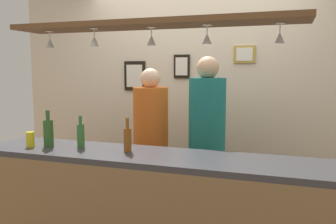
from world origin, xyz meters
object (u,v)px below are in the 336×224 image
(person_right_teal_shirt, at_px, (207,131))
(bottle_beer_amber_tall, at_px, (128,139))
(picture_frame_upper_small, at_px, (245,54))
(picture_frame_caricature, at_px, (135,76))
(picture_frame_crest, at_px, (182,66))
(drink_can, at_px, (30,139))
(person_left_orange_shirt, at_px, (151,135))
(bottle_beer_green_import, at_px, (81,135))
(bottle_champagne_green, at_px, (48,132))

(person_right_teal_shirt, distance_m, bottle_beer_amber_tall, 0.88)
(person_right_teal_shirt, xyz_separation_m, picture_frame_upper_small, (0.25, 0.63, 0.73))
(bottle_beer_amber_tall, xyz_separation_m, picture_frame_caricature, (-0.55, 1.39, 0.45))
(bottle_beer_amber_tall, xyz_separation_m, picture_frame_crest, (0.02, 1.39, 0.56))
(drink_can, distance_m, picture_frame_caricature, 1.59)
(bottle_beer_amber_tall, height_order, picture_frame_upper_small, picture_frame_upper_small)
(person_right_teal_shirt, bearing_deg, drink_can, -146.15)
(person_left_orange_shirt, height_order, picture_frame_caricature, picture_frame_caricature)
(bottle_beer_green_import, relative_size, picture_frame_caricature, 0.76)
(person_left_orange_shirt, distance_m, picture_frame_caricature, 0.95)
(drink_can, xyz_separation_m, picture_frame_crest, (0.84, 1.48, 0.60))
(drink_can, relative_size, picture_frame_crest, 0.47)
(picture_frame_upper_small, xyz_separation_m, picture_frame_crest, (-0.68, 0.00, -0.12))
(bottle_champagne_green, height_order, picture_frame_caricature, picture_frame_caricature)
(picture_frame_caricature, bearing_deg, person_right_teal_shirt, -32.15)
(drink_can, bearing_deg, person_left_orange_shirt, 50.06)
(picture_frame_crest, bearing_deg, drink_can, -119.58)
(drink_can, xyz_separation_m, picture_frame_upper_small, (1.53, 1.48, 0.72))
(person_left_orange_shirt, xyz_separation_m, bottle_champagne_green, (-0.58, -0.80, 0.13))
(person_left_orange_shirt, distance_m, picture_frame_crest, 0.93)
(bottle_beer_green_import, bearing_deg, bottle_champagne_green, -168.11)
(bottle_champagne_green, relative_size, picture_frame_crest, 1.15)
(bottle_champagne_green, distance_m, drink_can, 0.16)
(bottle_champagne_green, height_order, drink_can, bottle_champagne_green)
(picture_frame_caricature, bearing_deg, picture_frame_crest, 0.00)
(picture_frame_upper_small, relative_size, picture_frame_crest, 0.85)
(person_left_orange_shirt, distance_m, drink_can, 1.12)
(person_left_orange_shirt, relative_size, picture_frame_caricature, 4.79)
(picture_frame_upper_small, relative_size, picture_frame_caricature, 0.65)
(bottle_beer_amber_tall, bearing_deg, bottle_beer_green_import, 178.13)
(person_right_teal_shirt, xyz_separation_m, bottle_champagne_green, (-1.13, -0.80, 0.06))
(picture_frame_upper_small, bearing_deg, person_right_teal_shirt, -111.97)
(bottle_beer_amber_tall, height_order, drink_can, bottle_beer_amber_tall)
(bottle_beer_amber_tall, height_order, bottle_champagne_green, bottle_champagne_green)
(person_right_teal_shirt, relative_size, bottle_beer_green_import, 6.67)
(drink_can, height_order, picture_frame_crest, picture_frame_crest)
(person_right_teal_shirt, relative_size, picture_frame_crest, 6.67)
(bottle_beer_green_import, bearing_deg, drink_can, -165.05)
(picture_frame_crest, bearing_deg, picture_frame_upper_small, 0.00)
(drink_can, xyz_separation_m, picture_frame_caricature, (0.27, 1.48, 0.49))
(picture_frame_upper_small, height_order, picture_frame_caricature, picture_frame_upper_small)
(bottle_beer_amber_tall, xyz_separation_m, picture_frame_upper_small, (0.70, 1.39, 0.68))
(drink_can, relative_size, picture_frame_upper_small, 0.55)
(person_right_teal_shirt, relative_size, drink_can, 14.22)
(person_right_teal_shirt, relative_size, bottle_champagne_green, 5.78)
(bottle_beer_green_import, bearing_deg, person_left_orange_shirt, 67.37)
(bottle_beer_amber_tall, bearing_deg, picture_frame_caricature, 111.67)
(bottle_beer_green_import, xyz_separation_m, picture_frame_crest, (0.44, 1.38, 0.56))
(bottle_champagne_green, distance_m, picture_frame_upper_small, 2.10)
(picture_frame_upper_small, bearing_deg, bottle_champagne_green, -134.13)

